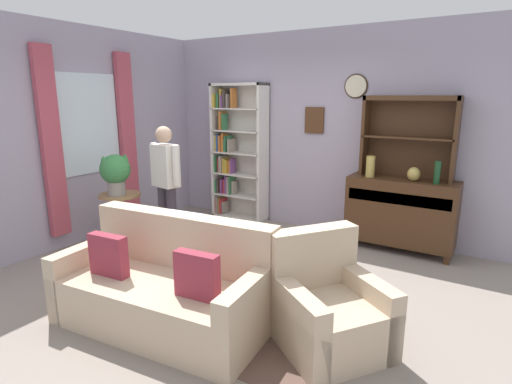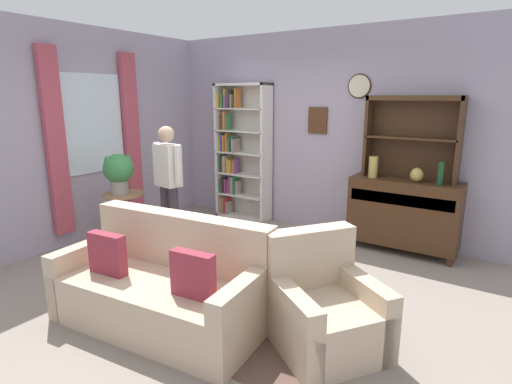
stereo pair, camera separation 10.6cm
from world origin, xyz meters
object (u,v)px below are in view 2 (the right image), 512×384
(vase_round, at_px, (417,175))
(book_stack, at_px, (247,244))
(sideboard_hutch, at_px, (413,126))
(armchair_floral, at_px, (324,311))
(potted_plant_large, at_px, (118,171))
(person_reading, at_px, (168,179))
(couch_floral, at_px, (164,288))
(plant_stand, at_px, (124,213))
(coffee_table, at_px, (247,253))
(bottle_wine, at_px, (441,173))
(vase_tall, at_px, (373,167))
(bookshelf, at_px, (239,152))
(sideboard, at_px, (403,212))

(vase_round, distance_m, book_stack, 2.22)
(sideboard_hutch, height_order, armchair_floral, sideboard_hutch)
(potted_plant_large, bearing_deg, book_stack, -0.01)
(person_reading, relative_size, book_stack, 8.17)
(couch_floral, xyz_separation_m, plant_stand, (-1.80, 1.04, 0.12))
(couch_floral, relative_size, coffee_table, 2.35)
(couch_floral, height_order, book_stack, couch_floral)
(bottle_wine, xyz_separation_m, potted_plant_large, (-3.44, -1.74, -0.06))
(armchair_floral, bearing_deg, vase_tall, 100.09)
(bookshelf, distance_m, person_reading, 1.62)
(vase_round, height_order, person_reading, person_reading)
(sideboard, xyz_separation_m, sideboard_hutch, (0.00, 0.11, 1.05))
(armchair_floral, bearing_deg, sideboard, 90.48)
(couch_floral, xyz_separation_m, potted_plant_large, (-1.78, 0.99, 0.69))
(bottle_wine, bearing_deg, coffee_table, -129.37)
(sideboard, distance_m, couch_floral, 3.10)
(person_reading, xyz_separation_m, book_stack, (1.41, -0.31, -0.46))
(couch_floral, distance_m, armchair_floral, 1.36)
(bookshelf, height_order, sideboard_hutch, bookshelf)
(armchair_floral, distance_m, person_reading, 2.73)
(plant_stand, bearing_deg, sideboard, 30.12)
(plant_stand, bearing_deg, couch_floral, -30.18)
(bottle_wine, height_order, couch_floral, bottle_wine)
(bookshelf, height_order, plant_stand, bookshelf)
(bookshelf, relative_size, sideboard, 1.62)
(vase_round, xyz_separation_m, armchair_floral, (-0.11, -2.32, -0.72))
(sideboard, bearing_deg, armchair_floral, -89.52)
(potted_plant_large, bearing_deg, couch_floral, -29.13)
(bottle_wine, xyz_separation_m, plant_stand, (-3.46, -1.69, -0.62))
(sideboard, relative_size, armchair_floral, 1.21)
(vase_tall, height_order, vase_round, vase_tall)
(sideboard, relative_size, coffee_table, 1.63)
(potted_plant_large, height_order, coffee_table, potted_plant_large)
(sideboard, relative_size, potted_plant_large, 2.53)
(bookshelf, height_order, person_reading, bookshelf)
(potted_plant_large, bearing_deg, bottle_wine, 26.90)
(book_stack, bearing_deg, vase_round, 55.47)
(couch_floral, bearing_deg, armchair_floral, 18.83)
(vase_tall, bearing_deg, vase_round, 1.49)
(sideboard_hutch, distance_m, coffee_table, 2.55)
(bookshelf, xyz_separation_m, armchair_floral, (2.59, -2.47, -0.77))
(bottle_wine, bearing_deg, person_reading, -153.53)
(vase_round, relative_size, armchair_floral, 0.16)
(armchair_floral, bearing_deg, bookshelf, 136.41)
(bottle_wine, bearing_deg, armchair_floral, -99.17)
(vase_tall, relative_size, book_stack, 1.39)
(sideboard_hutch, xyz_separation_m, potted_plant_large, (-3.05, -1.94, -0.56))
(vase_tall, bearing_deg, book_stack, -111.64)
(vase_tall, distance_m, vase_round, 0.52)
(bookshelf, bearing_deg, armchair_floral, -43.59)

